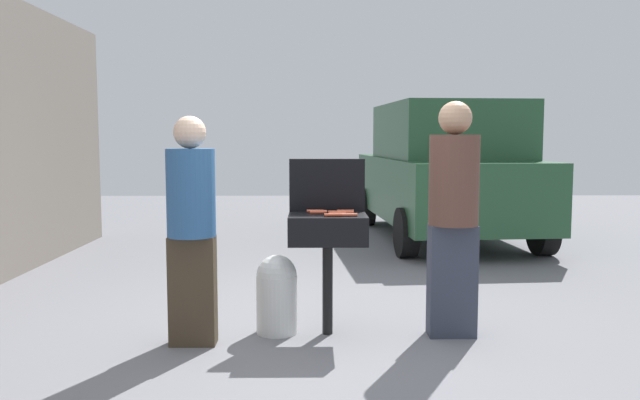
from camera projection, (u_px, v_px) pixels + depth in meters
ground_plane at (316, 335)px, 5.00m from camera, size 24.00×24.00×0.00m
bbq_grill at (328, 233)px, 4.96m from camera, size 0.60×0.44×0.94m
grill_lid_open at (327, 185)px, 5.14m from camera, size 0.60×0.05×0.42m
hot_dog_0 at (318, 212)px, 4.98m from camera, size 0.13×0.04×0.03m
hot_dog_1 at (345, 211)px, 5.05m from camera, size 0.13×0.04×0.03m
hot_dog_2 at (315, 211)px, 5.06m from camera, size 0.13×0.04×0.03m
hot_dog_3 at (337, 214)px, 4.90m from camera, size 0.13×0.04×0.03m
hot_dog_4 at (319, 212)px, 5.02m from camera, size 0.13×0.03×0.03m
hot_dog_5 at (339, 213)px, 4.93m from camera, size 0.13×0.03×0.03m
hot_dog_6 at (345, 213)px, 4.97m from camera, size 0.13×0.03×0.03m
hot_dog_7 at (336, 212)px, 4.99m from camera, size 0.13×0.03×0.03m
hot_dog_8 at (333, 215)px, 4.80m from camera, size 0.13×0.03×0.03m
hot_dog_9 at (349, 215)px, 4.82m from camera, size 0.13×0.03×0.03m
propane_tank at (277, 293)px, 5.02m from camera, size 0.32×0.32×0.62m
person_left at (191, 222)px, 4.70m from camera, size 0.35×0.35×1.68m
person_right at (453, 210)px, 4.90m from camera, size 0.38×0.38×1.80m
parked_minivan at (444, 171)px, 9.67m from camera, size 2.31×4.53×2.02m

